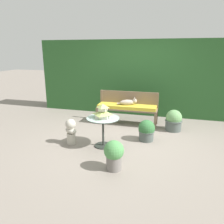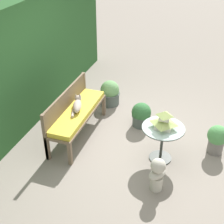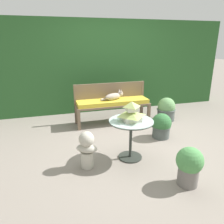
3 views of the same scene
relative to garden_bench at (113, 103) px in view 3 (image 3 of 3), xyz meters
name	(u,v)px [view 3 (image 3 of 3)]	position (x,y,z in m)	size (l,w,h in m)	color
ground	(135,140)	(0.15, -0.97, -0.45)	(30.00, 30.00, 0.00)	gray
foliage_hedge_back	(104,65)	(0.15, 1.31, 0.68)	(6.40, 0.76, 2.26)	#285628
garden_bench	(113,103)	(0.00, 0.00, 0.00)	(1.62, 0.46, 0.53)	brown
bench_backrest	(110,93)	(0.00, 0.21, 0.18)	(1.62, 0.06, 0.87)	brown
cat	(114,96)	(0.04, 0.02, 0.16)	(0.53, 0.27, 0.21)	#A89989
patio_table	(131,129)	(-0.17, -1.55, 0.04)	(0.68, 0.68, 0.63)	#2D332D
pagoda_birdhouse	(131,112)	(-0.17, -1.55, 0.30)	(0.34, 0.34, 0.29)	silver
garden_bust	(87,148)	(-0.87, -1.62, -0.15)	(0.35, 0.30, 0.56)	#B7B2A3
potted_plant_hedge_corner	(161,126)	(0.66, -1.00, -0.22)	(0.37, 0.37, 0.47)	#4C5651
potted_plant_table_far	(166,110)	(1.23, -0.17, -0.20)	(0.43, 0.43, 0.53)	#4C5651
potted_plant_bench_right	(189,165)	(0.29, -2.39, -0.17)	(0.34, 0.34, 0.52)	slate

